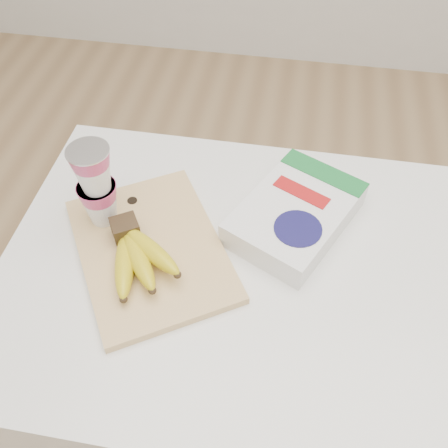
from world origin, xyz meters
name	(u,v)px	position (x,y,z in m)	size (l,w,h in m)	color
table	(266,365)	(0.00, 0.00, 0.39)	(1.03, 0.69, 0.77)	white
cutting_board	(151,249)	(-0.24, 0.01, 0.78)	(0.25, 0.34, 0.02)	#E6CB7E
bananas	(137,255)	(-0.25, -0.03, 0.81)	(0.17, 0.19, 0.06)	#382816
yogurt_stack	(96,184)	(-0.34, 0.06, 0.88)	(0.08, 0.08, 0.18)	white
cereal_box	(295,214)	(0.02, 0.12, 0.80)	(0.27, 0.31, 0.06)	white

